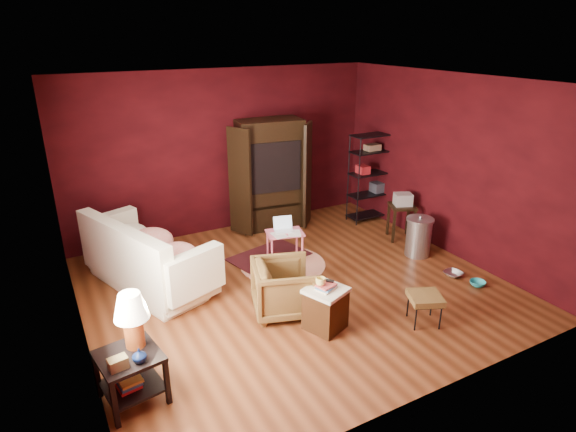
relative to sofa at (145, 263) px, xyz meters
name	(u,v)px	position (x,y,z in m)	size (l,w,h in m)	color
room	(293,193)	(1.78, -1.01, 1.03)	(5.54, 5.04, 2.84)	brown
sofa	(145,263)	(0.00, 0.00, 0.00)	(1.90, 0.55, 0.74)	white
armchair	(284,286)	(1.38, -1.48, 0.00)	(0.73, 0.68, 0.75)	black
pet_bowl_steel	(454,268)	(4.02, -1.84, -0.24)	(0.27, 0.07, 0.27)	#BBBDC2
pet_bowl_turquoise	(478,279)	(4.10, -2.21, -0.26)	(0.22, 0.07, 0.22)	#2AB8C5
vase	(139,356)	(-0.57, -2.33, 0.22)	(0.13, 0.14, 0.13)	#0C1A40
mug	(321,281)	(1.58, -2.02, 0.28)	(0.12, 0.09, 0.12)	#FBE57B
side_table	(131,338)	(-0.60, -2.11, 0.29)	(0.64, 0.64, 1.10)	black
sofa_cushions	(145,258)	(0.01, 0.00, 0.08)	(1.55, 2.36, 0.92)	white
hamper	(325,308)	(1.65, -2.04, -0.09)	(0.56, 0.56, 0.61)	#492610
footstool	(425,299)	(2.77, -2.53, -0.04)	(0.50, 0.50, 0.39)	black
rug_round	(283,264)	(1.99, -0.32, -0.37)	(1.33, 1.33, 0.01)	#F4E5CC
rug_oriental	(269,256)	(1.91, 0.01, -0.36)	(1.33, 1.04, 0.01)	#55161D
laptop_desk	(285,235)	(2.10, -0.18, 0.05)	(0.63, 0.53, 0.68)	pink
tv_armoire	(270,173)	(2.53, 1.18, 0.65)	(1.52, 0.94, 1.95)	black
wire_shelving	(371,174)	(4.33, 0.59, 0.53)	(0.81, 0.37, 1.64)	black
small_stand	(402,205)	(4.24, -0.40, 0.24)	(0.54, 0.54, 0.81)	black
trash_can	(419,237)	(4.05, -1.04, -0.05)	(0.57, 0.57, 0.67)	#B5B7BE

